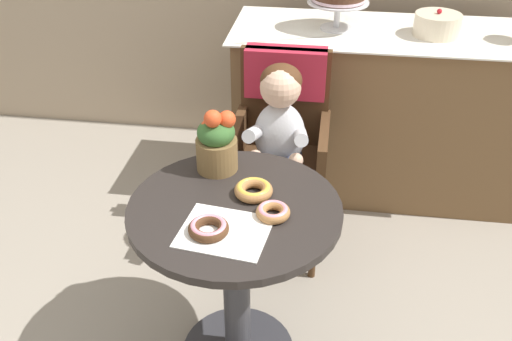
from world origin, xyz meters
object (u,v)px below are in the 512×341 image
donut_mid (209,228)px  donut_front (254,190)px  wicker_chair (282,123)px  round_layer_cake (437,25)px  cafe_table (236,255)px  seated_child (279,132)px  donut_side (273,211)px  flower_vase (217,142)px

donut_mid → donut_front: bearing=64.2°
wicker_chair → round_layer_cake: 0.91m
wicker_chair → donut_front: size_ratio=7.22×
cafe_table → seated_child: (0.08, 0.60, 0.17)m
cafe_table → donut_side: bearing=-15.5°
round_layer_cake → donut_front: bearing=-120.7°
cafe_table → donut_side: 0.27m
seated_child → donut_side: size_ratio=6.50×
donut_front → donut_mid: bearing=-115.8°
cafe_table → round_layer_cake: 1.55m
cafe_table → flower_vase: 0.40m
cafe_table → donut_mid: donut_mid is taller
round_layer_cake → donut_side: bearing=-115.8°
donut_mid → donut_side: 0.22m
seated_child → donut_front: seated_child is taller
cafe_table → wicker_chair: 0.77m
seated_child → flower_vase: (-0.18, -0.38, 0.15)m
donut_side → flower_vase: bearing=132.3°
donut_side → donut_mid: bearing=-148.9°
donut_front → round_layer_cake: (0.71, 1.20, 0.21)m
donut_side → donut_front: bearing=126.1°
cafe_table → donut_side: (0.13, -0.04, 0.23)m
donut_side → round_layer_cake: round_layer_cake is taller
cafe_table → round_layer_cake: bearing=59.0°
seated_child → round_layer_cake: size_ratio=3.30×
flower_vase → seated_child: bearing=64.4°
flower_vase → round_layer_cake: 1.37m
cafe_table → wicker_chair: size_ratio=0.75×
donut_front → donut_mid: size_ratio=1.03×
donut_side → seated_child: bearing=94.6°
seated_child → donut_mid: 0.77m
cafe_table → donut_side: donut_side is taller
wicker_chair → donut_mid: 0.92m
wicker_chair → donut_side: bearing=-89.0°
wicker_chair → seated_child: size_ratio=1.31×
wicker_chair → donut_side: 0.80m
wicker_chair → donut_front: bearing=-95.1°
flower_vase → donut_side: bearing=-47.7°
seated_child → round_layer_cake: 0.99m
wicker_chair → flower_vase: bearing=-111.5°
flower_vase → round_layer_cake: (0.87, 1.05, 0.12)m
cafe_table → round_layer_cake: (0.76, 1.27, 0.44)m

